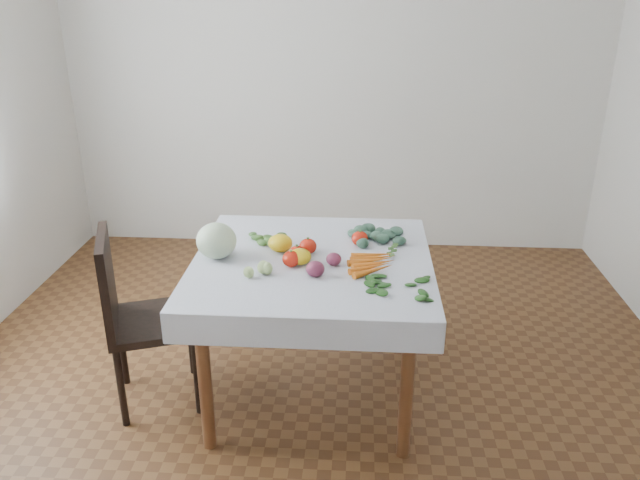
% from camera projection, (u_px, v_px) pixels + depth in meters
% --- Properties ---
extents(ground, '(4.00, 4.00, 0.00)m').
position_uv_depth(ground, '(313.00, 391.00, 3.25)').
color(ground, brown).
extents(back_wall, '(4.00, 0.04, 2.70)m').
position_uv_depth(back_wall, '(333.00, 73.00, 4.57)').
color(back_wall, silver).
rests_on(back_wall, ground).
extents(table, '(1.00, 1.00, 0.75)m').
position_uv_depth(table, '(312.00, 278.00, 2.99)').
color(table, brown).
rests_on(table, ground).
extents(tablecloth, '(1.12, 1.12, 0.01)m').
position_uv_depth(tablecloth, '(312.00, 259.00, 2.96)').
color(tablecloth, white).
rests_on(tablecloth, table).
extents(chair, '(0.52, 0.52, 0.91)m').
position_uv_depth(chair, '(134.00, 309.00, 2.98)').
color(chair, black).
rests_on(chair, ground).
extents(cabbage, '(0.23, 0.23, 0.17)m').
position_uv_depth(cabbage, '(216.00, 241.00, 2.94)').
color(cabbage, beige).
rests_on(cabbage, tablecloth).
extents(tomato_a, '(0.08, 0.08, 0.07)m').
position_uv_depth(tomato_a, '(297.00, 253.00, 2.94)').
color(tomato_a, red).
rests_on(tomato_a, tablecloth).
extents(tomato_b, '(0.09, 0.09, 0.07)m').
position_uv_depth(tomato_b, '(360.00, 238.00, 3.09)').
color(tomato_b, red).
rests_on(tomato_b, tablecloth).
extents(tomato_c, '(0.09, 0.09, 0.07)m').
position_uv_depth(tomato_c, '(308.00, 246.00, 3.00)').
color(tomato_c, red).
rests_on(tomato_c, tablecloth).
extents(tomato_d, '(0.10, 0.10, 0.07)m').
position_uv_depth(tomato_d, '(291.00, 259.00, 2.86)').
color(tomato_d, red).
rests_on(tomato_d, tablecloth).
extents(heirloom_back, '(0.12, 0.12, 0.08)m').
position_uv_depth(heirloom_back, '(280.00, 243.00, 3.02)').
color(heirloom_back, gold).
rests_on(heirloom_back, tablecloth).
extents(heirloom_front, '(0.13, 0.13, 0.07)m').
position_uv_depth(heirloom_front, '(300.00, 257.00, 2.89)').
color(heirloom_front, gold).
rests_on(heirloom_front, tablecloth).
extents(onion_a, '(0.07, 0.07, 0.06)m').
position_uv_depth(onion_a, '(334.00, 259.00, 2.88)').
color(onion_a, '#561832').
rests_on(onion_a, tablecloth).
extents(onion_b, '(0.10, 0.10, 0.07)m').
position_uv_depth(onion_b, '(315.00, 269.00, 2.77)').
color(onion_b, '#561832').
rests_on(onion_b, tablecloth).
extents(tomatillo_cluster, '(0.12, 0.13, 0.05)m').
position_uv_depth(tomatillo_cluster, '(258.00, 269.00, 2.78)').
color(tomatillo_cluster, '#9CB76A').
rests_on(tomatillo_cluster, tablecloth).
extents(carrot_bunch, '(0.22, 0.29, 0.03)m').
position_uv_depth(carrot_bunch, '(373.00, 262.00, 2.88)').
color(carrot_bunch, orange).
rests_on(carrot_bunch, tablecloth).
extents(kale_bunch, '(0.34, 0.26, 0.04)m').
position_uv_depth(kale_bunch, '(378.00, 235.00, 3.17)').
color(kale_bunch, '#3A5F4A').
rests_on(kale_bunch, tablecloth).
extents(basil_bunch, '(0.30, 0.21, 0.01)m').
position_uv_depth(basil_bunch, '(402.00, 287.00, 2.67)').
color(basil_bunch, '#1E5019').
rests_on(basil_bunch, tablecloth).
extents(dill_bunch, '(0.21, 0.20, 0.02)m').
position_uv_depth(dill_bunch, '(260.00, 239.00, 3.14)').
color(dill_bunch, '#4F7536').
rests_on(dill_bunch, tablecloth).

